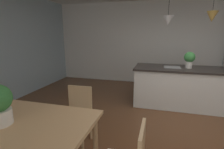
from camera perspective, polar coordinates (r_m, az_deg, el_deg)
The scene contains 8 objects.
ground_plane at distance 3.23m, azimuth 23.53°, elevation -19.00°, with size 10.00×8.40×0.04m, color brown.
wall_back_kitchen at distance 6.01m, azimuth 20.54°, elevation 9.50°, with size 10.00×0.12×2.70m, color silver.
dining_table at distance 2.27m, azimuth -32.21°, elevation -13.62°, with size 1.96×0.95×0.76m.
chair_far_right at distance 2.71m, azimuth -11.47°, elevation -12.57°, with size 0.41×0.41×0.87m.
kitchen_island at distance 4.33m, azimuth 22.37°, elevation -3.69°, with size 2.22×0.92×0.91m.
pendant_over_island_main at distance 4.15m, azimuth 18.03°, elevation 16.69°, with size 0.24×0.24×0.86m.
pendant_over_island_aux at distance 4.27m, azimuth 30.22°, elevation 16.26°, with size 0.23×0.23×0.81m.
potted_plant_on_island at distance 4.22m, azimuth 24.27°, elevation 4.82°, with size 0.24×0.24×0.37m.
Camera 1 is at (-0.52, -2.72, 1.63)m, focal length 27.61 mm.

